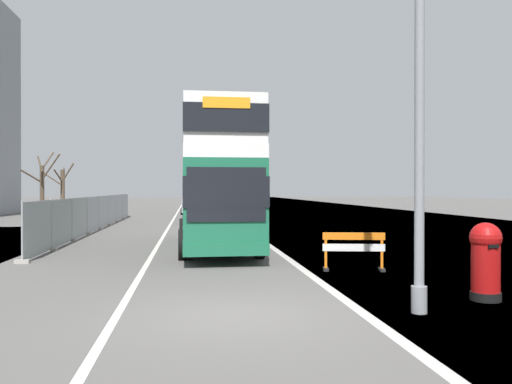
{
  "coord_description": "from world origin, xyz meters",
  "views": [
    {
      "loc": [
        -0.81,
        -9.68,
        2.3
      ],
      "look_at": [
        1.23,
        7.09,
        2.2
      ],
      "focal_mm": 37.42,
      "sensor_mm": 36.0,
      "label": 1
    }
  ],
  "objects_px": {
    "double_decker_bus": "(215,178)",
    "car_oncoming_near": "(198,209)",
    "car_receding_far": "(192,203)",
    "lamppost_foreground": "(419,112)",
    "car_receding_mid": "(204,206)",
    "red_pillar_postbox": "(486,258)",
    "roadworks_barrier": "(354,247)"
  },
  "relations": [
    {
      "from": "double_decker_bus",
      "to": "car_oncoming_near",
      "type": "height_order",
      "value": "double_decker_bus"
    },
    {
      "from": "car_receding_far",
      "to": "lamppost_foreground",
      "type": "bearing_deg",
      "value": -84.08
    },
    {
      "from": "double_decker_bus",
      "to": "lamppost_foreground",
      "type": "xyz_separation_m",
      "value": [
        3.26,
        -11.33,
        0.99
      ]
    },
    {
      "from": "double_decker_bus",
      "to": "car_receding_mid",
      "type": "relative_size",
      "value": 2.57
    },
    {
      "from": "lamppost_foreground",
      "to": "car_receding_far",
      "type": "bearing_deg",
      "value": 95.92
    },
    {
      "from": "red_pillar_postbox",
      "to": "car_receding_mid",
      "type": "xyz_separation_m",
      "value": [
        -5.08,
        30.7,
        0.1
      ]
    },
    {
      "from": "car_receding_far",
      "to": "car_oncoming_near",
      "type": "bearing_deg",
      "value": -88.51
    },
    {
      "from": "car_oncoming_near",
      "to": "lamppost_foreground",
      "type": "bearing_deg",
      "value": -81.62
    },
    {
      "from": "double_decker_bus",
      "to": "car_oncoming_near",
      "type": "relative_size",
      "value": 2.79
    },
    {
      "from": "red_pillar_postbox",
      "to": "car_oncoming_near",
      "type": "relative_size",
      "value": 0.41
    },
    {
      "from": "double_decker_bus",
      "to": "car_receding_far",
      "type": "distance_m",
      "value": 28.46
    },
    {
      "from": "red_pillar_postbox",
      "to": "car_receding_mid",
      "type": "height_order",
      "value": "car_receding_mid"
    },
    {
      "from": "roadworks_barrier",
      "to": "car_receding_mid",
      "type": "bearing_deg",
      "value": 97.7
    },
    {
      "from": "double_decker_bus",
      "to": "red_pillar_postbox",
      "type": "height_order",
      "value": "double_decker_bus"
    },
    {
      "from": "double_decker_bus",
      "to": "car_receding_far",
      "type": "height_order",
      "value": "double_decker_bus"
    },
    {
      "from": "lamppost_foreground",
      "to": "car_receding_far",
      "type": "height_order",
      "value": "lamppost_foreground"
    },
    {
      "from": "lamppost_foreground",
      "to": "car_receding_mid",
      "type": "distance_m",
      "value": 31.89
    },
    {
      "from": "red_pillar_postbox",
      "to": "roadworks_barrier",
      "type": "distance_m",
      "value": 4.45
    },
    {
      "from": "lamppost_foreground",
      "to": "car_receding_mid",
      "type": "relative_size",
      "value": 1.87
    },
    {
      "from": "lamppost_foreground",
      "to": "red_pillar_postbox",
      "type": "distance_m",
      "value": 3.5
    },
    {
      "from": "double_decker_bus",
      "to": "lamppost_foreground",
      "type": "distance_m",
      "value": 11.84
    },
    {
      "from": "lamppost_foreground",
      "to": "car_oncoming_near",
      "type": "bearing_deg",
      "value": 98.38
    },
    {
      "from": "car_receding_mid",
      "to": "car_receding_far",
      "type": "bearing_deg",
      "value": 96.16
    },
    {
      "from": "car_receding_mid",
      "to": "car_receding_far",
      "type": "distance_m",
      "value": 8.17
    },
    {
      "from": "red_pillar_postbox",
      "to": "car_receding_far",
      "type": "xyz_separation_m",
      "value": [
        -5.96,
        38.82,
        0.15
      ]
    },
    {
      "from": "lamppost_foreground",
      "to": "car_receding_far",
      "type": "relative_size",
      "value": 1.82
    },
    {
      "from": "car_oncoming_near",
      "to": "red_pillar_postbox",
      "type": "bearing_deg",
      "value": -77.19
    },
    {
      "from": "roadworks_barrier",
      "to": "car_oncoming_near",
      "type": "distance_m",
      "value": 20.78
    },
    {
      "from": "car_receding_mid",
      "to": "roadworks_barrier",
      "type": "bearing_deg",
      "value": -82.3
    },
    {
      "from": "lamppost_foreground",
      "to": "red_pillar_postbox",
      "type": "relative_size",
      "value": 4.91
    },
    {
      "from": "double_decker_bus",
      "to": "car_receding_far",
      "type": "xyz_separation_m",
      "value": [
        -0.86,
        28.39,
        -1.69
      ]
    },
    {
      "from": "car_receding_far",
      "to": "car_receding_mid",
      "type": "bearing_deg",
      "value": -83.84
    }
  ]
}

